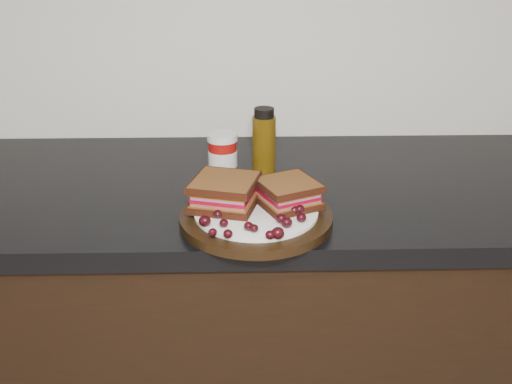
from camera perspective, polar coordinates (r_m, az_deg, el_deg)
The scene contains 31 objects.
base_cabinets at distance 1.49m, azimuth -9.18°, elevation -15.94°, with size 3.96×0.58×0.86m, color black.
countertop at distance 1.25m, azimuth -10.52°, elevation 0.14°, with size 3.98×0.60×0.04m, color black.
plate at distance 1.05m, azimuth -0.00°, elevation -2.55°, with size 0.28×0.28×0.02m, color black.
sandwich_left at distance 1.05m, azimuth -3.14°, elevation -0.03°, with size 0.11×0.11×0.05m, color brown, non-canonical shape.
sandwich_right at distance 1.05m, azimuth 3.23°, elevation -0.12°, with size 0.10×0.10×0.05m, color brown, non-canonical shape.
grape_0 at distance 0.98m, azimuth -5.14°, elevation -2.90°, with size 0.02×0.02×0.02m, color black.
grape_1 at distance 0.98m, azimuth -3.24°, elevation -3.12°, with size 0.02×0.02×0.01m, color black.
grape_2 at distance 0.95m, azimuth -4.36°, elevation -4.03°, with size 0.02×0.02×0.01m, color black.
grape_3 at distance 0.94m, azimuth -2.82°, elevation -4.18°, with size 0.02×0.02×0.02m, color black.
grape_4 at distance 0.96m, azimuth -0.75°, elevation -3.43°, with size 0.02×0.02×0.02m, color black.
grape_5 at distance 0.96m, azimuth -0.19°, elevation -3.64°, with size 0.02×0.02×0.01m, color black.
grape_6 at distance 0.94m, azimuth 1.41°, elevation -4.31°, with size 0.02×0.02×0.02m, color black.
grape_7 at distance 0.94m, azimuth 2.19°, elevation -4.12°, with size 0.02×0.02×0.02m, color black.
grape_8 at distance 0.98m, azimuth 3.08°, elevation -3.06°, with size 0.02×0.02×0.02m, color black.
grape_9 at distance 0.99m, azimuth 2.55°, elevation -2.67°, with size 0.02×0.02×0.02m, color black.
grape_10 at distance 1.00m, azimuth 4.56°, elevation -2.57°, with size 0.02×0.02×0.02m, color black.
grape_11 at distance 1.02m, azimuth 3.85°, elevation -1.83°, with size 0.02×0.02×0.02m, color black.
grape_12 at distance 1.02m, azimuth 4.33°, elevation -1.73°, with size 0.02×0.02×0.02m, color black.
grape_13 at distance 1.06m, azimuth 5.13°, elevation -0.86°, with size 0.02×0.02×0.02m, color black.
grape_14 at distance 1.06m, azimuth 3.40°, elevation -0.74°, with size 0.02×0.02×0.02m, color black.
grape_15 at distance 1.06m, azimuth 2.47°, elevation -0.80°, with size 0.02×0.02×0.02m, color black.
grape_16 at distance 1.09m, azimuth -3.26°, elevation -0.17°, with size 0.02×0.02×0.02m, color black.
grape_17 at distance 1.06m, azimuth -3.08°, elevation -0.87°, with size 0.02×0.02×0.02m, color black.
grape_18 at distance 1.04m, azimuth -4.59°, elevation -1.20°, with size 0.02×0.02×0.02m, color black.
grape_19 at distance 1.05m, azimuth -4.70°, elevation -1.05°, with size 0.02×0.02×0.02m, color black.
grape_20 at distance 1.01m, azimuth -3.84°, elevation -2.22°, with size 0.02×0.02×0.02m, color black.
grape_21 at distance 1.06m, azimuth -2.58°, elevation -0.92°, with size 0.01×0.01×0.01m, color black.
grape_22 at distance 1.05m, azimuth -3.47°, elevation -1.05°, with size 0.02×0.02×0.02m, color black.
grape_23 at distance 1.05m, azimuth -4.59°, elevation -1.00°, with size 0.02×0.02×0.02m, color black.
condiment_jar at distance 1.24m, azimuth -3.35°, elevation 3.72°, with size 0.07×0.07×0.10m, color maroon.
oil_bottle at distance 1.25m, azimuth 0.80°, elevation 5.21°, with size 0.05×0.05×0.14m, color #493207.
Camera 1 is at (0.20, 0.57, 1.38)m, focal length 40.00 mm.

